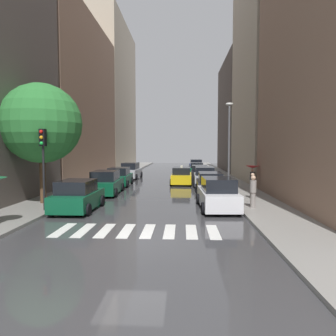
% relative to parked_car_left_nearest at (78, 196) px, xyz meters
% --- Properties ---
extents(ground_plane, '(28.00, 72.00, 0.04)m').
position_rel_parked_car_left_nearest_xyz_m(ground_plane, '(3.88, 18.68, -0.82)').
color(ground_plane, '#39393B').
extents(sidewalk_left, '(3.00, 72.00, 0.15)m').
position_rel_parked_car_left_nearest_xyz_m(sidewalk_left, '(-2.62, 18.68, -0.72)').
color(sidewalk_left, gray).
rests_on(sidewalk_left, ground).
extents(sidewalk_right, '(3.00, 72.00, 0.15)m').
position_rel_parked_car_left_nearest_xyz_m(sidewalk_right, '(10.38, 18.68, -0.72)').
color(sidewalk_right, gray).
rests_on(sidewalk_right, ground).
extents(crosswalk_stripes, '(6.75, 2.20, 0.01)m').
position_rel_parked_car_left_nearest_xyz_m(crosswalk_stripes, '(3.88, -3.94, -0.79)').
color(crosswalk_stripes, silver).
rests_on(crosswalk_stripes, ground).
extents(building_left_mid, '(6.00, 19.77, 18.04)m').
position_rel_parked_car_left_nearest_xyz_m(building_left_mid, '(-7.12, 18.08, 8.22)').
color(building_left_mid, '#8C6B56').
rests_on(building_left_mid, ground).
extents(building_left_far, '(6.00, 19.78, 25.17)m').
position_rel_parked_car_left_nearest_xyz_m(building_left_far, '(-7.12, 38.12, 11.79)').
color(building_left_far, '#B2A38C').
rests_on(building_left_far, ground).
extents(building_right_mid, '(6.00, 12.43, 21.89)m').
position_rel_parked_car_left_nearest_xyz_m(building_right_mid, '(14.88, 16.01, 10.15)').
color(building_right_mid, '#B2A38C').
rests_on(building_right_mid, ground).
extents(building_right_far, '(6.00, 14.68, 16.37)m').
position_rel_parked_car_left_nearest_xyz_m(building_right_far, '(14.88, 29.88, 7.39)').
color(building_right_far, '#564C47').
rests_on(building_right_far, ground).
extents(parked_car_left_nearest, '(2.16, 4.02, 1.71)m').
position_rel_parked_car_left_nearest_xyz_m(parked_car_left_nearest, '(0.00, 0.00, 0.00)').
color(parked_car_left_nearest, '#0C4C2D').
rests_on(parked_car_left_nearest, ground).
extents(parked_car_left_second, '(2.31, 4.80, 1.77)m').
position_rel_parked_car_left_nearest_xyz_m(parked_car_left_second, '(0.03, 6.09, 0.03)').
color(parked_car_left_second, '#0C4C2D').
rests_on(parked_car_left_second, ground).
extents(parked_car_left_third, '(2.18, 4.42, 1.68)m').
position_rel_parked_car_left_nearest_xyz_m(parked_car_left_third, '(-0.05, 11.32, -0.01)').
color(parked_car_left_third, '#0C4C2D').
rests_on(parked_car_left_third, ground).
extents(parked_car_left_fourth, '(2.19, 4.70, 1.81)m').
position_rel_parked_car_left_nearest_xyz_m(parked_car_left_fourth, '(-0.12, 17.98, 0.04)').
color(parked_car_left_fourth, '#B2B7BF').
rests_on(parked_car_left_fourth, ground).
extents(parked_car_right_nearest, '(2.25, 4.58, 1.80)m').
position_rel_parked_car_left_nearest_xyz_m(parked_car_right_nearest, '(7.75, 0.80, 0.04)').
color(parked_car_right_nearest, silver).
rests_on(parked_car_right_nearest, ground).
extents(parked_car_right_second, '(2.12, 4.81, 1.68)m').
position_rel_parked_car_left_nearest_xyz_m(parked_car_right_second, '(7.78, 6.06, -0.01)').
color(parked_car_right_second, black).
rests_on(parked_car_right_second, ground).
extents(parked_car_right_third, '(2.12, 4.54, 1.75)m').
position_rel_parked_car_left_nearest_xyz_m(parked_car_right_third, '(7.77, 11.55, 0.02)').
color(parked_car_right_third, '#B2B7BF').
rests_on(parked_car_right_third, ground).
extents(parked_car_right_fourth, '(2.23, 4.29, 1.57)m').
position_rel_parked_car_left_nearest_xyz_m(parked_car_right_fourth, '(7.67, 17.42, -0.06)').
color(parked_car_right_fourth, black).
rests_on(parked_car_right_fourth, ground).
extents(parked_car_right_fifth, '(2.13, 4.29, 1.57)m').
position_rel_parked_car_left_nearest_xyz_m(parked_car_right_fifth, '(7.63, 23.20, -0.06)').
color(parked_car_right_fifth, '#0C4C2D').
rests_on(parked_car_right_fifth, ground).
extents(parked_car_right_sixth, '(2.15, 4.51, 1.76)m').
position_rel_parked_car_left_nearest_xyz_m(parked_car_right_sixth, '(7.79, 29.78, 0.02)').
color(parked_car_right_sixth, navy).
rests_on(parked_car_right_sixth, ground).
extents(taxi_midroad, '(2.16, 4.59, 1.81)m').
position_rel_parked_car_left_nearest_xyz_m(taxi_midroad, '(5.68, 12.82, -0.03)').
color(taxi_midroad, yellow).
rests_on(taxi_midroad, ground).
extents(pedestrian_foreground, '(0.36, 0.36, 1.79)m').
position_rel_parked_car_left_nearest_xyz_m(pedestrian_foreground, '(9.66, 0.59, 0.30)').
color(pedestrian_foreground, gray).
rests_on(pedestrian_foreground, sidewalk_right).
extents(pedestrian_near_tree, '(0.36, 0.36, 1.67)m').
position_rel_parked_car_left_nearest_xyz_m(pedestrian_near_tree, '(10.35, 3.75, 0.23)').
color(pedestrian_near_tree, brown).
rests_on(pedestrian_near_tree, sidewalk_right).
extents(pedestrian_by_kerb, '(1.10, 1.10, 1.89)m').
position_rel_parked_car_left_nearest_xyz_m(pedestrian_by_kerb, '(11.35, 8.23, 0.78)').
color(pedestrian_by_kerb, '#38513D').
rests_on(pedestrian_by_kerb, sidewalk_right).
extents(street_tree_left, '(4.72, 4.72, 7.13)m').
position_rel_parked_car_left_nearest_xyz_m(street_tree_left, '(-2.64, 1.52, 4.11)').
color(street_tree_left, '#513823').
rests_on(street_tree_left, sidewalk_left).
extents(traffic_light_left_corner, '(0.30, 0.42, 4.30)m').
position_rel_parked_car_left_nearest_xyz_m(traffic_light_left_corner, '(-1.57, -0.67, 2.49)').
color(traffic_light_left_corner, black).
rests_on(traffic_light_left_corner, sidewalk_left).
extents(lamp_post_right, '(0.60, 0.28, 6.87)m').
position_rel_parked_car_left_nearest_xyz_m(lamp_post_right, '(9.43, 7.99, 3.32)').
color(lamp_post_right, '#595B60').
rests_on(lamp_post_right, sidewalk_right).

